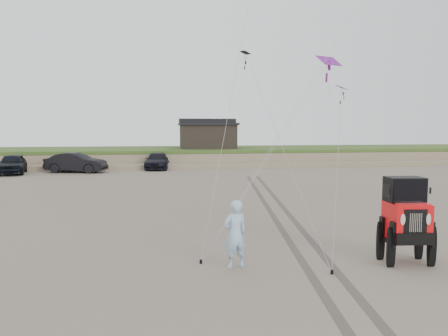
{
  "coord_description": "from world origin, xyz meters",
  "views": [
    {
      "loc": [
        -3.87,
        -12.35,
        4.03
      ],
      "look_at": [
        -1.45,
        3.0,
        2.6
      ],
      "focal_mm": 35.0,
      "sensor_mm": 36.0,
      "label": 1
    }
  ],
  "objects_px": {
    "cabin": "(208,135)",
    "jeep": "(406,229)",
    "truck_b": "(76,163)",
    "truck_c": "(157,161)",
    "man": "(235,234)",
    "truck_a": "(13,164)"
  },
  "relations": [
    {
      "from": "cabin",
      "to": "jeep",
      "type": "xyz_separation_m",
      "value": [
        1.46,
        -37.62,
        -2.21
      ]
    },
    {
      "from": "truck_b",
      "to": "truck_c",
      "type": "height_order",
      "value": "truck_b"
    },
    {
      "from": "truck_b",
      "to": "man",
      "type": "distance_m",
      "value": 30.35
    },
    {
      "from": "cabin",
      "to": "truck_c",
      "type": "relative_size",
      "value": 1.19
    },
    {
      "from": "truck_c",
      "to": "man",
      "type": "height_order",
      "value": "man"
    },
    {
      "from": "truck_c",
      "to": "jeep",
      "type": "xyz_separation_m",
      "value": [
        7.15,
        -31.54,
        0.25
      ]
    },
    {
      "from": "truck_a",
      "to": "jeep",
      "type": "height_order",
      "value": "jeep"
    },
    {
      "from": "truck_c",
      "to": "truck_b",
      "type": "bearing_deg",
      "value": -157.63
    },
    {
      "from": "jeep",
      "to": "cabin",
      "type": "bearing_deg",
      "value": 97.94
    },
    {
      "from": "jeep",
      "to": "truck_b",
      "type": "bearing_deg",
      "value": 122.02
    },
    {
      "from": "truck_c",
      "to": "man",
      "type": "distance_m",
      "value": 31.22
    },
    {
      "from": "truck_c",
      "to": "jeep",
      "type": "height_order",
      "value": "jeep"
    },
    {
      "from": "truck_b",
      "to": "cabin",
      "type": "bearing_deg",
      "value": -42.31
    },
    {
      "from": "truck_c",
      "to": "man",
      "type": "bearing_deg",
      "value": -81.21
    },
    {
      "from": "man",
      "to": "truck_c",
      "type": "bearing_deg",
      "value": -100.58
    },
    {
      "from": "cabin",
      "to": "truck_a",
      "type": "bearing_deg",
      "value": -154.61
    },
    {
      "from": "truck_b",
      "to": "jeep",
      "type": "distance_m",
      "value": 32.64
    },
    {
      "from": "truck_a",
      "to": "truck_c",
      "type": "bearing_deg",
      "value": 2.13
    },
    {
      "from": "cabin",
      "to": "man",
      "type": "distance_m",
      "value": 37.47
    },
    {
      "from": "cabin",
      "to": "truck_b",
      "type": "relative_size",
      "value": 1.18
    },
    {
      "from": "truck_a",
      "to": "truck_c",
      "type": "distance_m",
      "value": 12.89
    },
    {
      "from": "cabin",
      "to": "jeep",
      "type": "height_order",
      "value": "cabin"
    }
  ]
}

